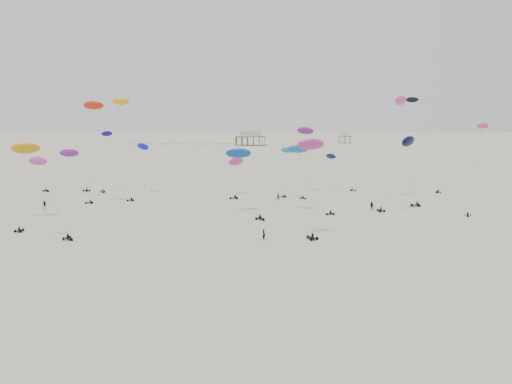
{
  "coord_description": "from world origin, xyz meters",
  "views": [
    {
      "loc": [
        2.04,
        1.65,
        20.16
      ],
      "look_at": [
        0.0,
        88.0,
        7.0
      ],
      "focal_mm": 35.0,
      "sensor_mm": 36.0,
      "label": 1
    }
  ],
  "objects_px": {
    "rig_0": "(117,119)",
    "rig_4": "(305,138)",
    "spectator_0": "(264,240)",
    "pavilion_small": "(345,139)",
    "pavilion_main": "(251,139)",
    "rig_9": "(141,154)"
  },
  "relations": [
    {
      "from": "rig_0",
      "to": "rig_4",
      "type": "relative_size",
      "value": 1.3
    },
    {
      "from": "rig_4",
      "to": "spectator_0",
      "type": "height_order",
      "value": "rig_4"
    },
    {
      "from": "pavilion_small",
      "to": "spectator_0",
      "type": "relative_size",
      "value": 4.19
    },
    {
      "from": "rig_0",
      "to": "pavilion_small",
      "type": "bearing_deg",
      "value": -144.06
    },
    {
      "from": "rig_4",
      "to": "pavilion_main",
      "type": "bearing_deg",
      "value": -123.56
    },
    {
      "from": "pavilion_small",
      "to": "rig_0",
      "type": "bearing_deg",
      "value": -112.31
    },
    {
      "from": "rig_0",
      "to": "rig_9",
      "type": "relative_size",
      "value": 1.49
    },
    {
      "from": "pavilion_small",
      "to": "rig_0",
      "type": "height_order",
      "value": "rig_0"
    },
    {
      "from": "rig_0",
      "to": "spectator_0",
      "type": "height_order",
      "value": "rig_0"
    },
    {
      "from": "rig_4",
      "to": "rig_9",
      "type": "bearing_deg",
      "value": -33.55
    },
    {
      "from": "pavilion_main",
      "to": "pavilion_small",
      "type": "height_order",
      "value": "pavilion_main"
    },
    {
      "from": "rig_0",
      "to": "rig_4",
      "type": "bearing_deg",
      "value": 143.63
    },
    {
      "from": "pavilion_small",
      "to": "rig_9",
      "type": "relative_size",
      "value": 0.53
    },
    {
      "from": "pavilion_main",
      "to": "rig_4",
      "type": "distance_m",
      "value": 217.07
    },
    {
      "from": "rig_0",
      "to": "spectator_0",
      "type": "relative_size",
      "value": 11.86
    },
    {
      "from": "pavilion_main",
      "to": "rig_4",
      "type": "bearing_deg",
      "value": -84.21
    },
    {
      "from": "rig_0",
      "to": "rig_4",
      "type": "xyz_separation_m",
      "value": [
        51.04,
        -4.13,
        -5.02
      ]
    },
    {
      "from": "pavilion_main",
      "to": "rig_4",
      "type": "height_order",
      "value": "rig_4"
    },
    {
      "from": "pavilion_main",
      "to": "pavilion_small",
      "type": "distance_m",
      "value": 76.16
    },
    {
      "from": "pavilion_main",
      "to": "pavilion_small",
      "type": "bearing_deg",
      "value": 23.2
    },
    {
      "from": "pavilion_small",
      "to": "rig_0",
      "type": "xyz_separation_m",
      "value": [
        -99.15,
        -241.59,
        16.03
      ]
    },
    {
      "from": "pavilion_small",
      "to": "rig_0",
      "type": "relative_size",
      "value": 0.35
    }
  ]
}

